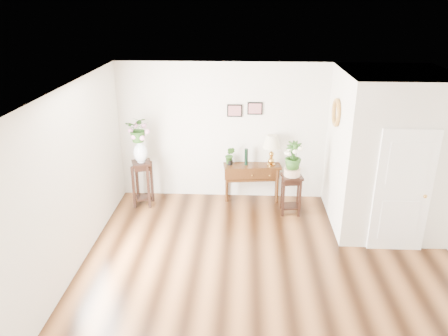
# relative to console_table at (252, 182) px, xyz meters

# --- Properties ---
(floor) EXTENTS (6.00, 5.50, 0.02)m
(floor) POSITION_rel_console_table_xyz_m (0.28, -2.57, -0.38)
(floor) COLOR brown
(floor) RESTS_ON ground
(ceiling) EXTENTS (6.00, 5.50, 0.02)m
(ceiling) POSITION_rel_console_table_xyz_m (0.28, -2.57, 2.42)
(ceiling) COLOR white
(ceiling) RESTS_ON ground
(wall_back) EXTENTS (6.00, 0.02, 2.80)m
(wall_back) POSITION_rel_console_table_xyz_m (0.28, 0.18, 1.02)
(wall_back) COLOR silver
(wall_back) RESTS_ON ground
(wall_front) EXTENTS (6.00, 0.02, 2.80)m
(wall_front) POSITION_rel_console_table_xyz_m (0.28, -5.32, 1.02)
(wall_front) COLOR silver
(wall_front) RESTS_ON ground
(wall_left) EXTENTS (0.02, 5.50, 2.80)m
(wall_left) POSITION_rel_console_table_xyz_m (-2.72, -2.57, 1.02)
(wall_left) COLOR silver
(wall_left) RESTS_ON ground
(partition) EXTENTS (1.80, 1.95, 2.80)m
(partition) POSITION_rel_console_table_xyz_m (2.38, -0.79, 1.02)
(partition) COLOR silver
(partition) RESTS_ON floor
(door) EXTENTS (0.90, 0.05, 2.10)m
(door) POSITION_rel_console_table_xyz_m (2.38, -1.79, 0.67)
(door) COLOR white
(door) RESTS_ON floor
(art_print_left) EXTENTS (0.30, 0.02, 0.25)m
(art_print_left) POSITION_rel_console_table_xyz_m (-0.37, 0.16, 1.47)
(art_print_left) COLOR black
(art_print_left) RESTS_ON wall_back
(art_print_right) EXTENTS (0.30, 0.02, 0.25)m
(art_print_right) POSITION_rel_console_table_xyz_m (0.03, 0.16, 1.52)
(art_print_right) COLOR black
(art_print_right) RESTS_ON wall_back
(wall_ornament) EXTENTS (0.07, 0.51, 0.51)m
(wall_ornament) POSITION_rel_console_table_xyz_m (1.44, -0.67, 1.67)
(wall_ornament) COLOR #D68C41
(wall_ornament) RESTS_ON partition
(console_table) EXTENTS (1.19, 0.52, 0.77)m
(console_table) POSITION_rel_console_table_xyz_m (0.00, 0.00, 0.00)
(console_table) COLOR black
(console_table) RESTS_ON floor
(table_lamp) EXTENTS (0.43, 0.43, 0.64)m
(table_lamp) POSITION_rel_console_table_xyz_m (0.38, 0.00, 0.73)
(table_lamp) COLOR #BA8839
(table_lamp) RESTS_ON console_table
(green_vase) EXTENTS (0.09, 0.09, 0.34)m
(green_vase) POSITION_rel_console_table_xyz_m (-0.12, 0.00, 0.55)
(green_vase) COLOR black
(green_vase) RESTS_ON console_table
(potted_plant) EXTENTS (0.23, 0.21, 0.36)m
(potted_plant) POSITION_rel_console_table_xyz_m (-0.45, 0.00, 0.57)
(potted_plant) COLOR #214A17
(potted_plant) RESTS_ON console_table
(plant_stand_a) EXTENTS (0.46, 0.46, 0.93)m
(plant_stand_a) POSITION_rel_console_table_xyz_m (-2.19, -0.35, 0.08)
(plant_stand_a) COLOR black
(plant_stand_a) RESTS_ON floor
(porcelain_vase) EXTENTS (0.33, 0.33, 0.47)m
(porcelain_vase) POSITION_rel_console_table_xyz_m (-2.19, -0.35, 0.77)
(porcelain_vase) COLOR white
(porcelain_vase) RESTS_ON plant_stand_a
(lily_arrangement) EXTENTS (0.50, 0.44, 0.51)m
(lily_arrangement) POSITION_rel_console_table_xyz_m (-2.19, -0.35, 1.20)
(lily_arrangement) COLOR #214A17
(lily_arrangement) RESTS_ON porcelain_vase
(plant_stand_b) EXTENTS (0.43, 0.43, 0.79)m
(plant_stand_b) POSITION_rel_console_table_xyz_m (0.75, -0.56, 0.01)
(plant_stand_b) COLOR black
(plant_stand_b) RESTS_ON floor
(ceramic_bowl) EXTENTS (0.39, 0.39, 0.14)m
(ceramic_bowl) POSITION_rel_console_table_xyz_m (0.75, -0.56, 0.48)
(ceramic_bowl) COLOR #B9AF9E
(ceramic_bowl) RESTS_ON plant_stand_b
(narcissus) EXTENTS (0.33, 0.33, 0.55)m
(narcissus) POSITION_rel_console_table_xyz_m (0.75, -0.56, 0.80)
(narcissus) COLOR #214A17
(narcissus) RESTS_ON ceramic_bowl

